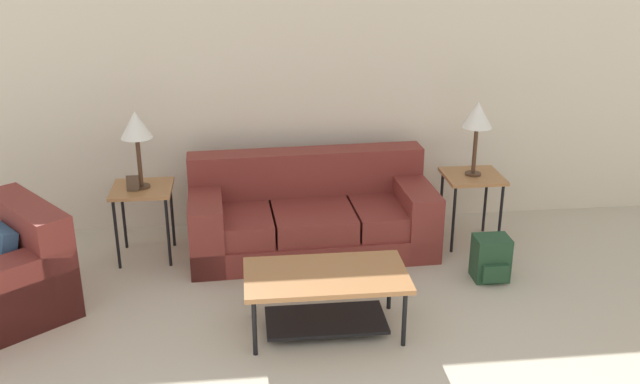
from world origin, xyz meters
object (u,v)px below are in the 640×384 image
side_table_right (472,183)px  couch (311,217)px  table_lamp_left (136,127)px  table_lamp_right (477,117)px  side_table_left (143,196)px  backpack (491,259)px  coffee_table (326,288)px

side_table_right → couch: bearing=179.1°
table_lamp_left → table_lamp_right: (2.85, 0.00, 0.00)m
couch → side_table_left: 1.45m
couch → backpack: (1.38, -0.74, -0.12)m
couch → coffee_table: 1.37m
coffee_table → backpack: 1.55m
side_table_right → table_lamp_left: table_lamp_left is taller
side_table_left → couch: bearing=0.9°
coffee_table → side_table_left: side_table_left is taller
side_table_right → backpack: (-0.04, -0.72, -0.39)m
couch → coffee_table: bearing=-91.2°
side_table_left → table_lamp_right: bearing=-0.0°
side_table_left → side_table_right: 2.85m
table_lamp_right → backpack: table_lamp_right is taller
couch → table_lamp_right: table_lamp_right is taller
couch → coffee_table: couch is taller
side_table_left → backpack: bearing=-14.4°
side_table_left → side_table_right: (2.85, 0.00, 0.00)m
side_table_left → table_lamp_left: bearing=-90.0°
coffee_table → backpack: size_ratio=3.10×
couch → side_table_right: (1.43, -0.02, 0.27)m
table_lamp_right → backpack: 1.22m
couch → side_table_left: (-1.42, -0.02, 0.27)m
coffee_table → side_table_right: (1.46, 1.35, 0.23)m
coffee_table → table_lamp_left: (-1.39, 1.35, 0.82)m
couch → side_table_right: couch is taller
side_table_right → table_lamp_left: 2.91m
side_table_right → side_table_left: bearing=180.0°
backpack → side_table_right: bearing=86.6°
table_lamp_left → table_lamp_right: same height
side_table_left → table_lamp_right: table_lamp_right is taller
couch → side_table_right: size_ratio=3.33×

